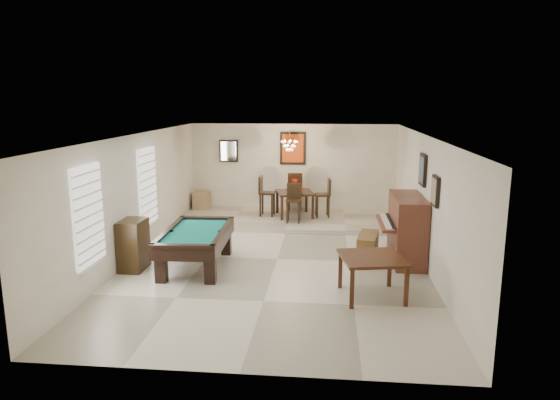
% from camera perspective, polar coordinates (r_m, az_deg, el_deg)
% --- Properties ---
extents(ground_plane, '(6.00, 9.00, 0.02)m').
position_cam_1_polar(ground_plane, '(10.61, -0.32, -6.80)').
color(ground_plane, beige).
extents(wall_back, '(6.00, 0.04, 2.60)m').
position_cam_1_polar(wall_back, '(14.70, 1.48, 3.62)').
color(wall_back, silver).
rests_on(wall_back, ground_plane).
extents(wall_front, '(6.00, 0.04, 2.60)m').
position_cam_1_polar(wall_front, '(5.97, -4.81, -8.42)').
color(wall_front, silver).
rests_on(wall_front, ground_plane).
extents(wall_left, '(0.04, 9.00, 2.60)m').
position_cam_1_polar(wall_left, '(10.99, -16.08, 0.45)').
color(wall_left, silver).
rests_on(wall_left, ground_plane).
extents(wall_right, '(0.04, 9.00, 2.60)m').
position_cam_1_polar(wall_right, '(10.41, 16.33, -0.18)').
color(wall_right, silver).
rests_on(wall_right, ground_plane).
extents(ceiling, '(6.00, 9.00, 0.04)m').
position_cam_1_polar(ceiling, '(10.10, -0.33, 7.40)').
color(ceiling, white).
rests_on(ceiling, wall_back).
extents(dining_step, '(6.00, 2.50, 0.12)m').
position_cam_1_polar(dining_step, '(13.71, 1.08, -2.24)').
color(dining_step, beige).
rests_on(dining_step, ground_plane).
extents(window_left_front, '(0.06, 1.00, 1.70)m').
position_cam_1_polar(window_left_front, '(9.00, -21.04, -1.64)').
color(window_left_front, white).
rests_on(window_left_front, wall_left).
extents(window_left_rear, '(0.06, 1.00, 1.70)m').
position_cam_1_polar(window_left_rear, '(11.51, -14.88, 1.51)').
color(window_left_rear, white).
rests_on(window_left_rear, wall_left).
extents(pool_table, '(1.26, 2.24, 0.73)m').
position_cam_1_polar(pool_table, '(10.16, -9.55, -5.59)').
color(pool_table, black).
rests_on(pool_table, ground_plane).
extents(square_table, '(1.21, 1.21, 0.71)m').
position_cam_1_polar(square_table, '(8.72, 10.46, -8.61)').
color(square_table, '#351A0D').
rests_on(square_table, ground_plane).
extents(upright_piano, '(0.92, 1.64, 1.37)m').
position_cam_1_polar(upright_piano, '(10.63, 13.44, -3.20)').
color(upright_piano, brown).
rests_on(upright_piano, ground_plane).
extents(piano_bench, '(0.53, 1.01, 0.53)m').
position_cam_1_polar(piano_bench, '(10.70, 9.99, -5.27)').
color(piano_bench, brown).
rests_on(piano_bench, ground_plane).
extents(apothecary_chest, '(0.45, 0.67, 1.00)m').
position_cam_1_polar(apothecary_chest, '(10.27, -16.41, -4.93)').
color(apothecary_chest, black).
rests_on(apothecary_chest, ground_plane).
extents(dining_table, '(1.18, 1.18, 0.80)m').
position_cam_1_polar(dining_table, '(13.80, 1.68, -0.19)').
color(dining_table, black).
rests_on(dining_table, dining_step).
extents(flower_vase, '(0.17, 0.17, 0.25)m').
position_cam_1_polar(flower_vase, '(13.70, 1.69, 1.97)').
color(flower_vase, '#AB200E').
rests_on(flower_vase, dining_table).
extents(dining_chair_south, '(0.38, 0.38, 1.02)m').
position_cam_1_polar(dining_chair_south, '(13.07, 1.55, -0.37)').
color(dining_chair_south, black).
rests_on(dining_chair_south, dining_step).
extents(dining_chair_north, '(0.45, 0.45, 1.12)m').
position_cam_1_polar(dining_chair_north, '(14.49, 1.70, 1.02)').
color(dining_chair_north, black).
rests_on(dining_chair_north, dining_step).
extents(dining_chair_west, '(0.43, 0.43, 1.10)m').
position_cam_1_polar(dining_chair_west, '(13.80, -1.47, 0.45)').
color(dining_chair_west, black).
rests_on(dining_chair_west, dining_step).
extents(dining_chair_east, '(0.44, 0.44, 1.06)m').
position_cam_1_polar(dining_chair_east, '(13.72, 4.89, 0.26)').
color(dining_chair_east, black).
rests_on(dining_chair_east, dining_step).
extents(corner_bench, '(0.45, 0.55, 0.49)m').
position_cam_1_polar(corner_bench, '(14.97, -8.94, 0.00)').
color(corner_bench, '#A48259').
rests_on(corner_bench, dining_step).
extents(chandelier, '(0.44, 0.44, 0.60)m').
position_cam_1_polar(chandelier, '(13.31, 1.10, 6.69)').
color(chandelier, '#FFE5B2').
rests_on(chandelier, ceiling).
extents(back_painting, '(0.75, 0.06, 0.95)m').
position_cam_1_polar(back_painting, '(14.59, 1.48, 5.93)').
color(back_painting, '#D84C14').
rests_on(back_painting, wall_back).
extents(back_mirror, '(0.55, 0.06, 0.65)m').
position_cam_1_polar(back_mirror, '(14.85, -5.89, 5.59)').
color(back_mirror, white).
rests_on(back_mirror, wall_back).
extents(right_picture_upper, '(0.06, 0.55, 0.65)m').
position_cam_1_polar(right_picture_upper, '(10.59, 16.01, 3.34)').
color(right_picture_upper, slate).
rests_on(right_picture_upper, wall_right).
extents(right_picture_lower, '(0.06, 0.45, 0.55)m').
position_cam_1_polar(right_picture_lower, '(9.36, 17.34, 0.98)').
color(right_picture_lower, gray).
rests_on(right_picture_lower, wall_right).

